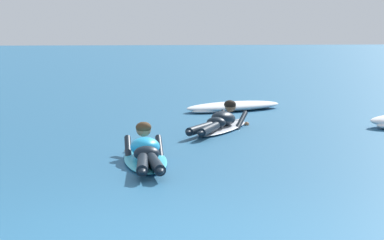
{
  "coord_description": "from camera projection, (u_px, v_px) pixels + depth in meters",
  "views": [
    {
      "loc": [
        -0.47,
        -5.61,
        1.8
      ],
      "look_at": [
        0.94,
        5.43,
        0.37
      ],
      "focal_mm": 67.54,
      "sensor_mm": 36.0,
      "label": 1
    }
  ],
  "objects": [
    {
      "name": "surfer_near",
      "position": [
        146.0,
        153.0,
        9.62
      ],
      "size": [
        0.59,
        2.51,
        0.53
      ],
      "color": "#2DB2D1",
      "rests_on": "ground"
    },
    {
      "name": "ground_plane",
      "position": [
        122.0,
        111.0,
        15.64
      ],
      "size": [
        120.0,
        120.0,
        0.0
      ],
      "primitive_type": "plane",
      "color": "#235B84"
    },
    {
      "name": "surfer_far",
      "position": [
        220.0,
        123.0,
        12.66
      ],
      "size": [
        1.56,
        2.42,
        0.54
      ],
      "color": "silver",
      "rests_on": "ground"
    },
    {
      "name": "whitewater_front",
      "position": [
        234.0,
        106.0,
        15.79
      ],
      "size": [
        2.49,
        1.71,
        0.19
      ],
      "color": "white",
      "rests_on": "ground"
    }
  ]
}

